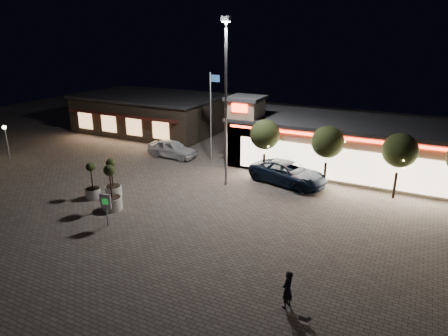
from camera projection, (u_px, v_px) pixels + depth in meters
The scene contains 17 objects.
ground at pixel (142, 220), 25.44m from camera, with size 90.00×90.00×0.00m, color #6D6158.
retail_building at pixel (345, 145), 34.03m from camera, with size 20.40×8.40×6.10m.
restaurant_building at pixel (150, 113), 47.54m from camera, with size 16.40×11.00×4.30m.
floodlight_pole at pixel (226, 95), 29.05m from camera, with size 0.60×0.40×12.38m.
flagpole at pixel (212, 109), 35.67m from camera, with size 0.95×0.10×8.00m.
lamp_post_west at pixel (6, 137), 35.66m from camera, with size 0.36×0.36×3.48m.
string_tree_a at pixel (265, 135), 31.86m from camera, with size 2.42×2.42×4.79m.
string_tree_b at pixel (328, 142), 29.74m from camera, with size 2.42×2.42×4.79m.
string_tree_c at pixel (400, 151), 27.62m from camera, with size 2.42×2.42×4.79m.
pickup_truck at pixel (288, 173), 31.22m from camera, with size 2.87×6.23×1.73m, color black.
white_sedan at pixel (172, 149), 37.75m from camera, with size 1.98×4.91×1.67m, color silver.
pedestrian at pixel (287, 289), 17.17m from camera, with size 0.65×0.43×1.78m, color black.
dog at pixel (306, 318), 16.35m from camera, with size 0.53×0.20×0.28m.
planter_left at pixel (93, 187), 28.51m from camera, with size 1.09×1.09×2.68m.
planter_mid at pixel (112, 196), 26.66m from camera, with size 1.28×1.28×3.15m.
planter_right at pixel (113, 185), 28.76m from camera, with size 1.18×1.18×2.90m.
valet_sign at pixel (106, 204), 24.16m from camera, with size 0.69×0.23×2.12m.
Camera 1 is at (15.00, -18.15, 11.45)m, focal length 32.00 mm.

